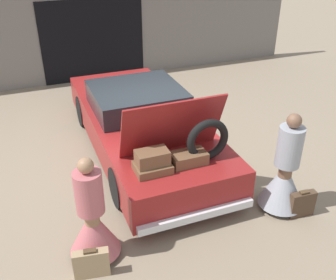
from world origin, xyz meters
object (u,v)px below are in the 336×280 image
object	(u,v)px
person_right	(284,177)
suitcase_beside_right_person	(302,204)
suitcase_beside_left_person	(91,263)
car	(142,124)
person_left	(93,223)

from	to	relation	value
person_right	suitcase_beside_right_person	bearing A→B (deg)	-137.54
suitcase_beside_left_person	suitcase_beside_right_person	world-z (taller)	suitcase_beside_right_person
car	person_left	bearing A→B (deg)	-121.54
suitcase_beside_right_person	suitcase_beside_left_person	bearing A→B (deg)	179.92
car	person_right	xyz separation A→B (m)	(1.47, -2.46, 0.01)
person_left	person_right	distance (m)	2.94
person_right	suitcase_beside_right_person	xyz separation A→B (m)	(0.17, -0.29, -0.36)
car	suitcase_beside_left_person	size ratio (longest dim) A/B	10.66
person_left	suitcase_beside_right_person	bearing A→B (deg)	83.66
suitcase_beside_right_person	person_right	bearing A→B (deg)	121.12
car	suitcase_beside_left_person	xyz separation A→B (m)	(-1.59, -2.74, -0.36)
person_left	suitcase_beside_right_person	distance (m)	3.15
suitcase_beside_left_person	suitcase_beside_right_person	size ratio (longest dim) A/B	1.04
person_right	suitcase_beside_right_person	distance (m)	0.50
suitcase_beside_left_person	suitcase_beside_right_person	bearing A→B (deg)	-0.08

